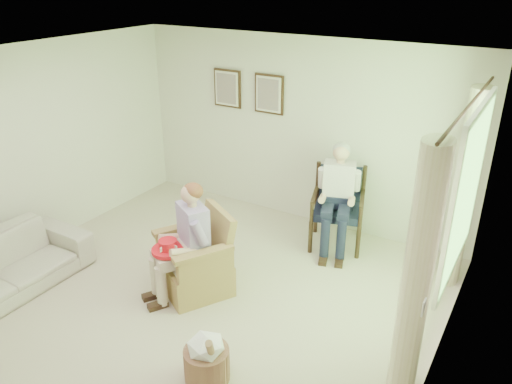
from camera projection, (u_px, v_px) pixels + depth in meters
floor at (178, 314)px, 5.34m from camera, size 5.50×5.50×0.00m
back_wall at (298, 132)px, 6.95m from camera, size 5.00×0.04×2.60m
left_wall at (8, 158)px, 5.98m from camera, size 0.04×5.50×2.60m
right_wall at (435, 282)px, 3.63m from camera, size 0.04×5.50×2.60m
ceiling at (159, 69)px, 4.27m from camera, size 5.00×5.50×0.02m
window at (467, 188)px, 4.47m from camera, size 0.13×2.50×1.63m
curtain_left at (417, 278)px, 3.94m from camera, size 0.34×0.34×2.30m
curtain_right at (464, 191)px, 5.47m from camera, size 0.34×0.34×2.30m
framed_print_left at (227, 88)px, 7.26m from camera, size 0.45×0.05×0.55m
framed_print_right at (269, 94)px, 6.94m from camera, size 0.45×0.05×0.55m
wicker_armchair at (197, 265)px, 5.66m from camera, size 0.74×0.74×0.95m
wood_armchair at (340, 204)px, 6.54m from camera, size 0.66×0.62×1.02m
person_wicker at (187, 235)px, 5.38m from camera, size 0.40×0.63×1.31m
person_dark at (337, 190)px, 6.30m from camera, size 0.40×0.63×1.39m
red_hat at (168, 248)px, 5.35m from camera, size 0.36×0.36×0.14m
hatbox at (207, 358)px, 4.42m from camera, size 0.47×0.47×0.60m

